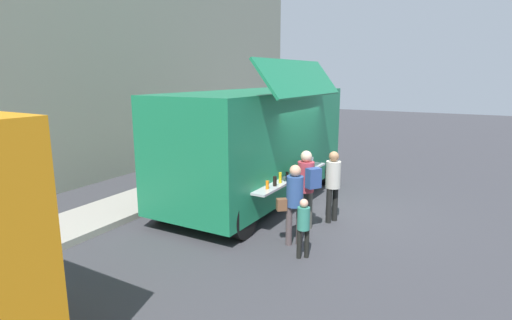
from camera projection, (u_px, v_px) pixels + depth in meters
The scene contains 8 objects.
ground_plane at pixel (325, 209), 10.40m from camera, with size 60.00×60.00×0.00m, color #38383D.
curb_strip at pixel (67, 228), 8.88m from camera, with size 28.00×1.60×0.15m, color #9E998E.
food_truck_main at pixel (258, 142), 10.82m from camera, with size 6.45×3.17×3.70m.
trash_bin at pixel (250, 153), 15.42m from camera, with size 0.60×0.60×0.92m, color #2C5F35.
customer_front_ordering at pixel (333, 180), 9.30m from camera, with size 0.34×0.34×1.67m.
customer_mid_with_backpack at pixel (307, 182), 8.77m from camera, with size 0.51×0.57×1.78m.
customer_rear_waiting at pixel (294, 198), 8.02m from camera, with size 0.45×0.49×1.65m.
child_near_queue at pixel (303, 223), 7.48m from camera, with size 0.23×0.23×1.15m.
Camera 1 is at (-9.59, -3.08, 3.37)m, focal length 28.49 mm.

